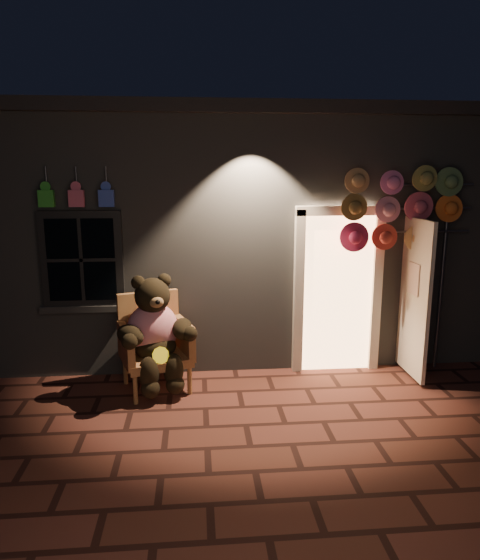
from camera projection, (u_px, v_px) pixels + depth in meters
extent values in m
plane|color=#592B22|center=(246.00, 425.00, 5.25)|extent=(60.00, 60.00, 0.00)
cube|color=slate|center=(224.00, 227.00, 8.79)|extent=(7.00, 5.00, 3.30)
cube|color=black|center=(223.00, 125.00, 8.42)|extent=(7.30, 5.30, 0.16)
cube|color=black|center=(82.00, 259.00, 6.18)|extent=(1.00, 0.10, 1.20)
cube|color=black|center=(82.00, 260.00, 6.15)|extent=(0.82, 0.06, 1.02)
cube|color=slate|center=(86.00, 308.00, 6.31)|extent=(1.10, 0.14, 0.08)
cube|color=#FFB572|center=(337.00, 293.00, 6.58)|extent=(0.92, 0.10, 2.10)
cube|color=beige|center=(299.00, 294.00, 6.50)|extent=(0.12, 0.12, 2.20)
cube|color=beige|center=(376.00, 293.00, 6.59)|extent=(0.12, 0.12, 2.20)
cube|color=beige|center=(341.00, 211.00, 6.31)|extent=(1.16, 0.12, 0.12)
cube|color=beige|center=(415.00, 298.00, 6.29)|extent=(0.05, 0.80, 2.00)
cube|color=green|center=(46.00, 199.00, 5.91)|extent=(0.18, 0.07, 0.20)
cylinder|color=#59595E|center=(46.00, 177.00, 5.91)|extent=(0.02, 0.02, 0.25)
cube|color=#C6516C|center=(77.00, 198.00, 5.94)|extent=(0.18, 0.07, 0.20)
cylinder|color=#59595E|center=(76.00, 177.00, 5.94)|extent=(0.02, 0.02, 0.25)
cube|color=#3148AB|center=(106.00, 198.00, 5.97)|extent=(0.18, 0.07, 0.20)
cylinder|color=#59595E|center=(106.00, 177.00, 5.97)|extent=(0.02, 0.02, 0.25)
cube|color=#B28445|center=(156.00, 358.00, 6.05)|extent=(0.94, 0.90, 0.11)
cube|color=#B28445|center=(149.00, 321.00, 6.26)|extent=(0.75, 0.32, 0.76)
cube|color=#B28445|center=(126.00, 346.00, 5.84)|extent=(0.29, 0.64, 0.43)
cube|color=#B28445|center=(184.00, 338.00, 6.12)|extent=(0.29, 0.64, 0.43)
cylinder|color=#B28445|center=(135.00, 390.00, 5.70)|extent=(0.05, 0.05, 0.35)
cylinder|color=#B28445|center=(190.00, 381.00, 5.95)|extent=(0.05, 0.05, 0.35)
cylinder|color=#B28445|center=(125.00, 371.00, 6.24)|extent=(0.05, 0.05, 0.35)
cylinder|color=#B28445|center=(175.00, 363.00, 6.49)|extent=(0.05, 0.05, 0.35)
ellipsoid|color=red|center=(153.00, 329.00, 6.00)|extent=(0.75, 0.67, 0.65)
ellipsoid|color=black|center=(155.00, 346.00, 5.98)|extent=(0.62, 0.57, 0.31)
sphere|color=black|center=(152.00, 295.00, 5.87)|extent=(0.53, 0.53, 0.42)
sphere|color=black|center=(138.00, 283.00, 5.80)|extent=(0.16, 0.16, 0.16)
sphere|color=black|center=(164.00, 280.00, 5.92)|extent=(0.16, 0.16, 0.16)
ellipsoid|color=olive|center=(156.00, 302.00, 5.71)|extent=(0.19, 0.16, 0.13)
ellipsoid|color=black|center=(130.00, 335.00, 5.70)|extent=(0.45, 0.48, 0.24)
ellipsoid|color=black|center=(182.00, 329.00, 5.94)|extent=(0.25, 0.44, 0.24)
ellipsoid|color=black|center=(149.00, 374.00, 5.72)|extent=(0.24, 0.24, 0.40)
ellipsoid|color=black|center=(173.00, 370.00, 5.83)|extent=(0.24, 0.24, 0.40)
sphere|color=black|center=(150.00, 389.00, 5.71)|extent=(0.22, 0.22, 0.22)
sphere|color=black|center=(175.00, 385.00, 5.82)|extent=(0.22, 0.22, 0.22)
cylinder|color=yellow|center=(161.00, 355.00, 5.73)|extent=(0.22, 0.14, 0.19)
cylinder|color=#59595E|center=(442.00, 272.00, 6.55)|extent=(0.04, 0.04, 2.65)
cylinder|color=#59595E|center=(428.00, 185.00, 6.26)|extent=(1.18, 0.03, 0.03)
cylinder|color=#59595E|center=(427.00, 208.00, 6.32)|extent=(1.18, 0.03, 0.03)
cylinder|color=#59595E|center=(425.00, 231.00, 6.39)|extent=(1.18, 0.03, 0.03)
cylinder|color=tan|center=(358.00, 181.00, 6.11)|extent=(0.33, 0.11, 0.34)
cylinder|color=pink|center=(389.00, 181.00, 6.12)|extent=(0.33, 0.11, 0.34)
cylinder|color=olive|center=(421.00, 181.00, 6.12)|extent=(0.33, 0.11, 0.34)
cylinder|color=#5D834F|center=(450.00, 181.00, 6.21)|extent=(0.33, 0.11, 0.34)
cylinder|color=olive|center=(357.00, 209.00, 6.16)|extent=(0.33, 0.11, 0.34)
cylinder|color=pink|center=(389.00, 209.00, 6.16)|extent=(0.33, 0.11, 0.34)
cylinder|color=#CA506B|center=(417.00, 209.00, 6.25)|extent=(0.33, 0.11, 0.34)
cylinder|color=orange|center=(448.00, 209.00, 6.26)|extent=(0.33, 0.11, 0.34)
cylinder|color=#D42C59|center=(356.00, 237.00, 6.20)|extent=(0.33, 0.11, 0.34)
cylinder|color=#B23830|center=(385.00, 236.00, 6.29)|extent=(0.33, 0.11, 0.34)
cylinder|color=#EAB269|center=(416.00, 236.00, 6.30)|extent=(0.33, 0.11, 0.34)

